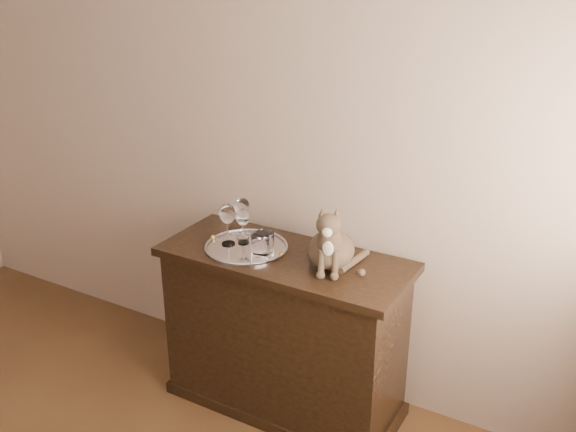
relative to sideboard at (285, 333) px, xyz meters
name	(u,v)px	position (x,y,z in m)	size (l,w,h in m)	color
wall_back	(214,121)	(-0.60, 0.31, 0.93)	(4.00, 0.10, 2.70)	#C0A390
sideboard	(285,333)	(0.00, 0.00, 0.00)	(1.20, 0.50, 0.85)	black
tray	(246,248)	(-0.19, -0.03, 0.43)	(0.40, 0.40, 0.01)	silver
wine_glass_a	(242,218)	(-0.27, 0.06, 0.54)	(0.08, 0.08, 0.21)	white
wine_glass_c	(228,224)	(-0.29, -0.04, 0.54)	(0.08, 0.08, 0.21)	white
wine_glass_d	(243,226)	(-0.24, 0.01, 0.52)	(0.07, 0.07, 0.18)	silver
tumbler_a	(260,245)	(-0.10, -0.06, 0.48)	(0.09, 0.09, 0.10)	silver
tumbler_c	(265,242)	(-0.09, -0.02, 0.48)	(0.09, 0.09, 0.10)	white
cat	(332,233)	(0.24, 0.01, 0.59)	(0.32, 0.30, 0.33)	brown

